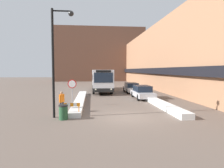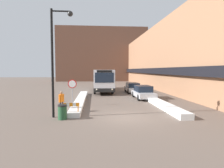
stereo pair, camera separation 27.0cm
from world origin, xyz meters
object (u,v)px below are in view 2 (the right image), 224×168
trash_bin (62,112)px  construction_barricade (71,107)px  parked_car_middle (133,88)px  street_lamp (56,52)px  stop_sign (72,87)px  parked_car_front (143,92)px  pedestrian (61,100)px  city_bus (103,80)px

trash_bin → construction_barricade: 0.89m
parked_car_middle → street_lamp: bearing=-118.8°
trash_bin → stop_sign: bearing=88.7°
parked_car_front → street_lamp: 11.92m
parked_car_front → pedestrian: bearing=-139.9°
city_bus → parked_car_front: bearing=-63.2°
construction_barricade → parked_car_front: bearing=49.1°
parked_car_front → street_lamp: bearing=-133.9°
stop_sign → trash_bin: stop_sign is taller
parked_car_front → street_lamp: (-7.88, -8.17, 3.63)m
parked_car_front → stop_sign: bearing=-151.7°
pedestrian → trash_bin: pedestrian is taller
trash_bin → parked_car_middle: bearing=63.5°
parked_car_front → street_lamp: size_ratio=0.66×
pedestrian → construction_barricade: bearing=-124.3°
pedestrian → trash_bin: 2.26m
city_bus → parked_car_middle: bearing=-27.2°
street_lamp → trash_bin: size_ratio=7.51×
parked_car_middle → street_lamp: 16.74m
trash_bin → construction_barricade: trash_bin is taller
parked_car_middle → street_lamp: street_lamp is taller
stop_sign → trash_bin: bearing=-91.3°
stop_sign → city_bus: bearing=75.6°
stop_sign → parked_car_middle: bearing=54.0°
stop_sign → pedestrian: size_ratio=1.46×
parked_car_front → construction_barricade: parked_car_front is taller
parked_car_middle → stop_sign: (-7.33, -10.08, 1.00)m
construction_barricade → parked_car_middle: bearing=63.8°
city_bus → stop_sign: bearing=-104.4°
stop_sign → street_lamp: bearing=-97.3°
construction_barricade → trash_bin: bearing=-122.6°
parked_car_front → parked_car_middle: bearing=90.0°
stop_sign → parked_car_front: bearing=28.3°
stop_sign → construction_barricade: bearing=-85.0°
city_bus → street_lamp: (-3.69, -16.46, 2.60)m
trash_bin → city_bus: bearing=79.2°
pedestrian → trash_bin: (0.41, -2.17, -0.48)m
trash_bin → parked_car_front: bearing=49.7°
stop_sign → construction_barricade: (0.36, -4.11, -1.03)m
city_bus → trash_bin: (-3.25, -17.08, -1.28)m
parked_car_front → street_lamp: street_lamp is taller
pedestrian → trash_bin: bearing=-145.1°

